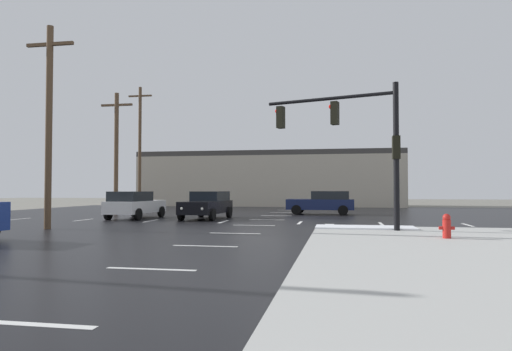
# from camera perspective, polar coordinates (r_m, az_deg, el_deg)

# --- Properties ---
(ground_plane) EXTENTS (120.00, 120.00, 0.00)m
(ground_plane) POSITION_cam_1_polar(r_m,az_deg,el_deg) (23.57, 0.63, -5.93)
(ground_plane) COLOR slate
(road_asphalt) EXTENTS (44.00, 44.00, 0.02)m
(road_asphalt) POSITION_cam_1_polar(r_m,az_deg,el_deg) (23.57, 0.63, -5.91)
(road_asphalt) COLOR black
(road_asphalt) RESTS_ON ground_plane
(snow_strip_curbside) EXTENTS (4.00, 1.60, 0.06)m
(snow_strip_curbside) POSITION_cam_1_polar(r_m,az_deg,el_deg) (19.27, 13.48, -6.31)
(snow_strip_curbside) COLOR white
(snow_strip_curbside) RESTS_ON sidewalk_corner
(lane_markings) EXTENTS (36.15, 36.15, 0.01)m
(lane_markings) POSITION_cam_1_polar(r_m,az_deg,el_deg) (22.04, 3.13, -6.16)
(lane_markings) COLOR silver
(lane_markings) RESTS_ON road_asphalt
(traffic_signal_mast) EXTENTS (5.35, 1.79, 5.74)m
(traffic_signal_mast) POSITION_cam_1_polar(r_m,az_deg,el_deg) (18.83, 12.49, 5.28)
(traffic_signal_mast) COLOR black
(traffic_signal_mast) RESTS_ON sidewalk_corner
(fire_hydrant) EXTENTS (0.48, 0.26, 0.79)m
(fire_hydrant) POSITION_cam_1_polar(r_m,az_deg,el_deg) (16.03, 22.77, -5.85)
(fire_hydrant) COLOR red
(fire_hydrant) RESTS_ON sidewalk_corner
(strip_building_background) EXTENTS (26.58, 8.00, 5.55)m
(strip_building_background) POSITION_cam_1_polar(r_m,az_deg,el_deg) (47.96, 1.86, -0.48)
(strip_building_background) COLOR #BCB29E
(strip_building_background) RESTS_ON ground_plane
(sedan_navy) EXTENTS (4.59, 2.15, 1.58)m
(sedan_navy) POSITION_cam_1_polar(r_m,az_deg,el_deg) (31.25, 8.39, -3.32)
(sedan_navy) COLOR #141E47
(sedan_navy) RESTS_ON road_asphalt
(sedan_black) EXTENTS (2.24, 4.62, 1.58)m
(sedan_black) POSITION_cam_1_polar(r_m,az_deg,el_deg) (26.58, -6.10, -3.60)
(sedan_black) COLOR black
(sedan_black) RESTS_ON road_asphalt
(sedan_white) EXTENTS (2.15, 4.59, 1.58)m
(sedan_white) POSITION_cam_1_polar(r_m,az_deg,el_deg) (27.44, -14.96, -3.50)
(sedan_white) COLOR white
(sedan_white) RESTS_ON road_asphalt
(utility_pole_mid) EXTENTS (2.20, 0.28, 8.81)m
(utility_pole_mid) POSITION_cam_1_polar(r_m,az_deg,el_deg) (21.67, -24.50, 6.09)
(utility_pole_mid) COLOR brown
(utility_pole_mid) RESTS_ON ground_plane
(utility_pole_far) EXTENTS (2.20, 0.28, 8.15)m
(utility_pole_far) POSITION_cam_1_polar(r_m,az_deg,el_deg) (31.69, -17.09, 2.97)
(utility_pole_far) COLOR brown
(utility_pole_far) RESTS_ON ground_plane
(utility_pole_distant) EXTENTS (2.20, 0.28, 10.96)m
(utility_pole_distant) POSITION_cam_1_polar(r_m,az_deg,el_deg) (42.36, -14.34, 3.71)
(utility_pole_distant) COLOR brown
(utility_pole_distant) RESTS_ON ground_plane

